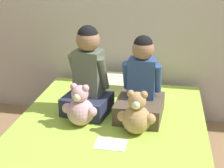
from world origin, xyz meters
The scene contains 7 objects.
bed centered at (0.00, 0.00, 0.20)m, with size 1.43×1.91×0.41m.
child_on_left centered at (-0.20, 0.28, 0.70)m, with size 0.40×0.36×0.69m.
child_on_right centered at (0.21, 0.28, 0.64)m, with size 0.37×0.42×0.63m.
teddy_bear_held_by_left_child centered at (-0.21, 0.06, 0.54)m, with size 0.27×0.20×0.32m.
teddy_bear_held_by_right_child centered at (0.21, 0.01, 0.54)m, with size 0.27×0.20×0.32m.
pillow_at_headboard centered at (0.00, 0.76, 0.46)m, with size 0.56×0.34×0.11m.
sign_card centered at (0.06, -0.17, 0.41)m, with size 0.21×0.15×0.00m.
Camera 1 is at (0.38, -1.91, 1.56)m, focal length 50.00 mm.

